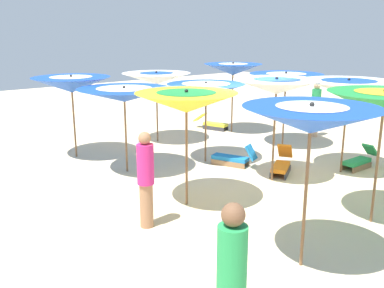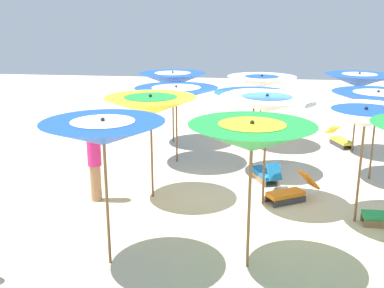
{
  "view_description": "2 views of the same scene",
  "coord_description": "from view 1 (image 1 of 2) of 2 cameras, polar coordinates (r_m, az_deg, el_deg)",
  "views": [
    {
      "loc": [
        7.53,
        -7.27,
        3.45
      ],
      "look_at": [
        0.38,
        -1.64,
        1.04
      ],
      "focal_mm": 40.76,
      "sensor_mm": 36.0,
      "label": 1
    },
    {
      "loc": [
        10.57,
        -0.06,
        4.02
      ],
      "look_at": [
        -0.01,
        -1.49,
        0.99
      ],
      "focal_mm": 43.4,
      "sensor_mm": 36.0,
      "label": 2
    }
  ],
  "objects": [
    {
      "name": "beach_umbrella_5",
      "position": [
        9.97,
        10.98,
        7.39
      ],
      "size": [
        1.93,
        1.93,
        2.43
      ],
      "color": "brown",
      "rests_on": "ground"
    },
    {
      "name": "lounger_2",
      "position": [
        11.39,
        5.39,
        -1.85
      ],
      "size": [
        1.22,
        0.77,
        0.61
      ],
      "rotation": [
        0.0,
        0.0,
        3.55
      ],
      "color": "olive",
      "rests_on": "ground"
    },
    {
      "name": "beach_umbrella_6",
      "position": [
        11.33,
        1.83,
        7.12
      ],
      "size": [
        2.04,
        2.04,
        2.16
      ],
      "color": "brown",
      "rests_on": "ground"
    },
    {
      "name": "beach_ball",
      "position": [
        13.35,
        -6.45,
        0.4
      ],
      "size": [
        0.31,
        0.31,
        0.31
      ],
      "primitive_type": "sphere",
      "color": "white",
      "rests_on": "ground"
    },
    {
      "name": "beach_umbrella_9",
      "position": [
        8.37,
        -0.74,
        5.51
      ],
      "size": [
        1.98,
        1.98,
        2.35
      ],
      "color": "brown",
      "rests_on": "ground"
    },
    {
      "name": "beach_umbrella_10",
      "position": [
        10.62,
        -8.86,
        6.39
      ],
      "size": [
        2.25,
        2.25,
        2.15
      ],
      "color": "brown",
      "rests_on": "ground"
    },
    {
      "name": "beachgoer_0",
      "position": [
        7.7,
        -6.07,
        -4.45
      ],
      "size": [
        0.3,
        0.3,
        1.75
      ],
      "rotation": [
        0.0,
        0.0,
        3.5
      ],
      "color": "#A3704C",
      "rests_on": "ground"
    },
    {
      "name": "beach_umbrella_11",
      "position": [
        12.22,
        -15.5,
        7.52
      ],
      "size": [
        2.08,
        2.08,
        2.28
      ],
      "color": "brown",
      "rests_on": "ground"
    },
    {
      "name": "lounger_4",
      "position": [
        11.93,
        21.03,
        -2.02
      ],
      "size": [
        0.35,
        1.19,
        0.57
      ],
      "rotation": [
        0.0,
        0.0,
        4.71
      ],
      "color": "olive",
      "rests_on": "ground"
    },
    {
      "name": "beach_umbrella_2",
      "position": [
        13.28,
        12.18,
        8.3
      ],
      "size": [
        2.17,
        2.17,
        2.25
      ],
      "color": "brown",
      "rests_on": "ground"
    },
    {
      "name": "beach_umbrella_8",
      "position": [
        6.24,
        15.3,
        3.09
      ],
      "size": [
        1.92,
        1.92,
        2.49
      ],
      "color": "brown",
      "rests_on": "ground"
    },
    {
      "name": "lounger_0",
      "position": [
        15.5,
        2.71,
        2.68
      ],
      "size": [
        1.31,
        0.74,
        0.55
      ],
      "rotation": [
        0.0,
        0.0,
        6.62
      ],
      "color": "#333338",
      "rests_on": "ground"
    },
    {
      "name": "beachgoer_1",
      "position": [
        14.83,
        15.87,
        4.54
      ],
      "size": [
        0.3,
        0.3,
        1.81
      ],
      "rotation": [
        0.0,
        0.0,
        1.02
      ],
      "color": "#D8A87F",
      "rests_on": "ground"
    },
    {
      "name": "beach_umbrella_3",
      "position": [
        14.84,
        5.38,
        9.7
      ],
      "size": [
        1.94,
        1.94,
        2.39
      ],
      "color": "brown",
      "rests_on": "ground"
    },
    {
      "name": "beachgoer_2",
      "position": [
        4.55,
        5.17,
        -17.97
      ],
      "size": [
        0.3,
        0.3,
        1.87
      ],
      "rotation": [
        0.0,
        0.0,
        3.53
      ],
      "color": "brown",
      "rests_on": "ground"
    },
    {
      "name": "lounger_1",
      "position": [
        10.99,
        11.64,
        -2.61
      ],
      "size": [
        0.94,
        1.23,
        0.65
      ],
      "rotation": [
        0.0,
        0.0,
        5.26
      ],
      "color": "#333338",
      "rests_on": "ground"
    },
    {
      "name": "beach_umbrella_1",
      "position": [
        11.06,
        19.77,
        7.02
      ],
      "size": [
        2.26,
        2.26,
        2.34
      ],
      "color": "brown",
      "rests_on": "ground"
    },
    {
      "name": "beach_umbrella_7",
      "position": [
        13.54,
        -4.68,
        8.54
      ],
      "size": [
        2.1,
        2.1,
        2.22
      ],
      "color": "brown",
      "rests_on": "ground"
    },
    {
      "name": "beach_umbrella_4",
      "position": [
        8.24,
        23.83,
        4.85
      ],
      "size": [
        1.95,
        1.95,
        2.47
      ],
      "color": "brown",
      "rests_on": "ground"
    },
    {
      "name": "ground",
      "position": [
        11.03,
        5.52,
        -3.61
      ],
      "size": [
        37.87,
        37.87,
        0.04
      ],
      "primitive_type": "cube",
      "color": "beige"
    }
  ]
}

